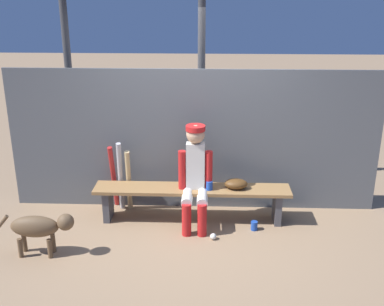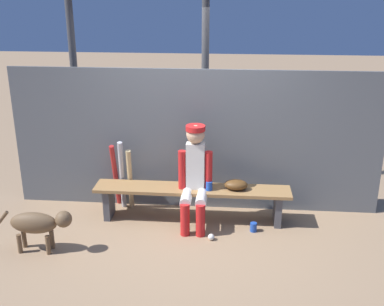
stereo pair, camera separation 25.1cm
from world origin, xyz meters
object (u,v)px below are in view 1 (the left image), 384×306
object	(u,v)px
dugout_bench	(192,195)
bat_aluminum_red	(114,177)
baseball_glove	(236,184)
bat_wood_natural	(129,181)
bat_aluminum_silver	(121,177)
player_seated	(195,174)
dog	(40,227)
baseball	(213,236)
cup_on_ground	(254,226)
cup_on_bench	(209,185)

from	to	relation	value
dugout_bench	bat_aluminum_red	world-z (taller)	bat_aluminum_red
dugout_bench	baseball_glove	xyz separation A→B (m)	(0.53, 0.00, 0.16)
bat_wood_natural	bat_aluminum_silver	distance (m)	0.11
player_seated	dog	xyz separation A→B (m)	(-1.63, -0.76, -0.32)
bat_wood_natural	bat_aluminum_silver	bearing A→B (deg)	-178.49
bat_aluminum_silver	baseball	world-z (taller)	bat_aluminum_silver
baseball_glove	baseball	xyz separation A→B (m)	(-0.27, -0.47, -0.46)
cup_on_ground	baseball_glove	bearing A→B (deg)	133.73
cup_on_ground	baseball	bearing A→B (deg)	-153.52
dugout_bench	dog	distance (m)	1.81
player_seated	baseball	size ratio (longest dim) A/B	16.61
bat_aluminum_red	dog	xyz separation A→B (m)	(-0.57, -1.17, -0.10)
cup_on_bench	dog	size ratio (longest dim) A/B	0.13
bat_wood_natural	cup_on_bench	world-z (taller)	bat_wood_natural
cup_on_bench	dog	distance (m)	1.98
player_seated	bat_aluminum_red	distance (m)	1.16
baseball_glove	cup_on_bench	bearing A→B (deg)	-171.35
cup_on_bench	baseball	bearing A→B (deg)	-83.03
bat_aluminum_silver	cup_on_ground	size ratio (longest dim) A/B	8.62
baseball_glove	cup_on_bench	world-z (taller)	baseball_glove
bat_aluminum_silver	dog	bearing A→B (deg)	-121.74
player_seated	cup_on_ground	xyz separation A→B (m)	(0.71, -0.13, -0.60)
dog	bat_aluminum_red	bearing A→B (deg)	64.27
dugout_bench	dog	xyz separation A→B (m)	(-1.59, -0.87, -0.00)
dugout_bench	cup_on_bench	world-z (taller)	cup_on_bench
player_seated	baseball	bearing A→B (deg)	-59.12
player_seated	baseball	world-z (taller)	player_seated
bat_aluminum_red	cup_on_bench	xyz separation A→B (m)	(1.24, -0.36, 0.05)
dog	player_seated	bearing A→B (deg)	25.07
player_seated	bat_aluminum_red	size ratio (longest dim) A/B	1.40
baseball_glove	player_seated	bearing A→B (deg)	-168.18
bat_aluminum_silver	baseball	bearing A→B (deg)	-30.56
player_seated	cup_on_bench	xyz separation A→B (m)	(0.17, 0.05, -0.17)
bat_aluminum_red	cup_on_ground	distance (m)	1.90
bat_aluminum_red	bat_aluminum_silver	bearing A→B (deg)	-38.20
dugout_bench	player_seated	world-z (taller)	player_seated
baseball_glove	bat_aluminum_red	distance (m)	1.59
cup_on_ground	dog	xyz separation A→B (m)	(-2.34, -0.64, 0.28)
baseball_glove	dog	distance (m)	2.30
dugout_bench	cup_on_bench	distance (m)	0.26
bat_wood_natural	bat_aluminum_red	world-z (taller)	bat_aluminum_red
player_seated	bat_aluminum_silver	size ratio (longest dim) A/B	1.30
dugout_bench	cup_on_bench	xyz separation A→B (m)	(0.21, -0.05, 0.15)
dugout_bench	cup_on_ground	xyz separation A→B (m)	(0.75, -0.23, -0.29)
cup_on_bench	player_seated	bearing A→B (deg)	-162.37
player_seated	cup_on_ground	world-z (taller)	player_seated
player_seated	dog	size ratio (longest dim) A/B	1.46
cup_on_bench	bat_wood_natural	bearing A→B (deg)	165.04
baseball_glove	bat_aluminum_red	xyz separation A→B (m)	(-1.56, 0.31, -0.06)
dog	bat_aluminum_silver	bearing A→B (deg)	58.26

